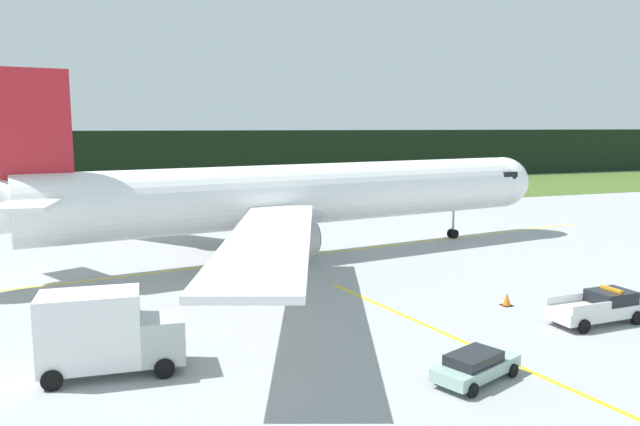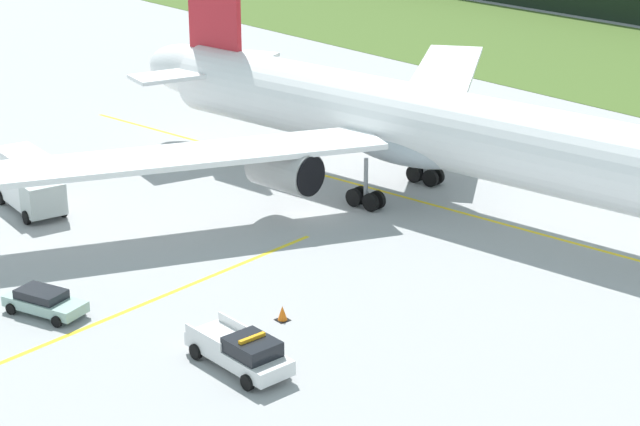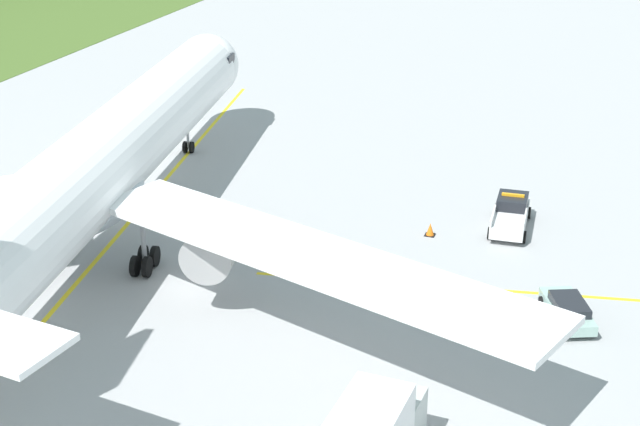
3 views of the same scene
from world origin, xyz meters
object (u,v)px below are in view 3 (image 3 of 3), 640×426
apron_cone (430,229)px  ops_pickup_truck (511,214)px  staff_car (568,309)px  airliner (98,169)px

apron_cone → ops_pickup_truck: bearing=-57.7°
ops_pickup_truck → apron_cone: size_ratio=7.29×
ops_pickup_truck → staff_car: ops_pickup_truck is taller
staff_car → airliner: bearing=89.7°
ops_pickup_truck → apron_cone: ops_pickup_truck is taller
ops_pickup_truck → airliner: bearing=116.0°
airliner → staff_car: (-0.14, -26.98, -4.44)m
airliner → ops_pickup_truck: 25.45m
airliner → staff_car: size_ratio=11.40×
staff_car → ops_pickup_truck: bearing=21.7°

